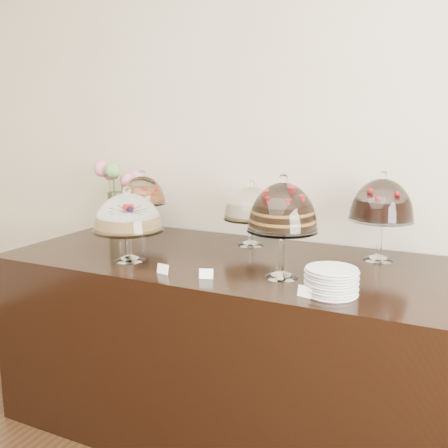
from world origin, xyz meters
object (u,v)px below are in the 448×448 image
at_px(flower_vase, 117,188).
at_px(plate_stack, 331,281).
at_px(cake_stand_fruit_tart, 143,193).
at_px(cake_stand_sugar_sponge, 128,216).
at_px(cake_stand_cheesecake, 251,206).
at_px(cake_stand_choco_layer, 283,211).
at_px(display_counter, 228,342).
at_px(cake_stand_dark_choco, 382,203).

height_order(flower_vase, plate_stack, flower_vase).
bearing_deg(cake_stand_fruit_tart, cake_stand_sugar_sponge, -61.85).
relative_size(cake_stand_sugar_sponge, plate_stack, 1.77).
distance_m(cake_stand_cheesecake, plate_stack, 0.87).
xyz_separation_m(cake_stand_cheesecake, cake_stand_fruit_tart, (-0.70, -0.00, 0.03)).
height_order(cake_stand_sugar_sponge, cake_stand_choco_layer, cake_stand_choco_layer).
bearing_deg(flower_vase, cake_stand_choco_layer, -21.99).
bearing_deg(display_counter, plate_stack, -28.33).
height_order(display_counter, cake_stand_cheesecake, cake_stand_cheesecake).
xyz_separation_m(cake_stand_fruit_tart, flower_vase, (-0.21, 0.03, 0.01)).
height_order(cake_stand_dark_choco, flower_vase, cake_stand_dark_choco).
bearing_deg(cake_stand_choco_layer, plate_stack, -26.95).
bearing_deg(display_counter, cake_stand_sugar_sponge, -148.49).
bearing_deg(cake_stand_cheesecake, cake_stand_choco_layer, -54.47).
bearing_deg(plate_stack, cake_stand_fruit_tart, 154.86).
height_order(cake_stand_choco_layer, cake_stand_dark_choco, cake_stand_choco_layer).
bearing_deg(flower_vase, cake_stand_fruit_tart, -7.28).
relative_size(display_counter, cake_stand_dark_choco, 5.05).
xyz_separation_m(cake_stand_choco_layer, cake_stand_fruit_tart, (-1.05, 0.48, -0.05)).
bearing_deg(cake_stand_cheesecake, flower_vase, 178.40).
distance_m(cake_stand_sugar_sponge, cake_stand_cheesecake, 0.68).
bearing_deg(cake_stand_cheesecake, cake_stand_dark_choco, -1.00).
bearing_deg(cake_stand_choco_layer, cake_stand_sugar_sponge, -175.46).
bearing_deg(cake_stand_fruit_tart, plate_stack, -25.14).
xyz_separation_m(display_counter, cake_stand_dark_choco, (0.68, 0.28, 0.73)).
relative_size(cake_stand_fruit_tart, flower_vase, 0.88).
relative_size(cake_stand_cheesecake, cake_stand_fruit_tart, 0.93).
xyz_separation_m(cake_stand_sugar_sponge, plate_stack, (1.01, -0.07, -0.17)).
bearing_deg(cake_stand_cheesecake, cake_stand_sugar_sponge, -127.16).
distance_m(display_counter, flower_vase, 1.20).
height_order(cake_stand_cheesecake, flower_vase, flower_vase).
relative_size(cake_stand_dark_choco, plate_stack, 2.12).
height_order(cake_stand_choco_layer, plate_stack, cake_stand_choco_layer).
bearing_deg(cake_stand_dark_choco, cake_stand_choco_layer, -125.47).
xyz_separation_m(cake_stand_cheesecake, cake_stand_dark_choco, (0.68, -0.01, 0.06)).
height_order(cake_stand_cheesecake, cake_stand_fruit_tart, cake_stand_fruit_tart).
xyz_separation_m(cake_stand_dark_choco, flower_vase, (-1.60, 0.04, -0.02)).
relative_size(cake_stand_choco_layer, cake_stand_cheesecake, 1.26).
distance_m(cake_stand_choco_layer, cake_stand_fruit_tart, 1.16).
bearing_deg(cake_stand_sugar_sponge, cake_stand_choco_layer, 4.54).
relative_size(cake_stand_choco_layer, cake_stand_dark_choco, 1.03).
distance_m(display_counter, cake_stand_cheesecake, 0.73).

